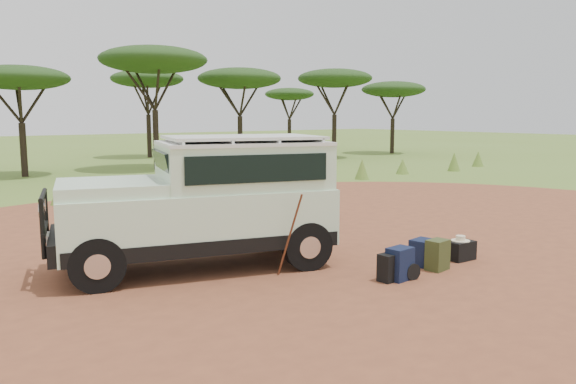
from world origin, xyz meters
TOP-DOWN VIEW (x-y plane):
  - ground at (0.00, 0.00)m, footprint 140.00×140.00m
  - dirt_clearing at (0.00, 0.00)m, footprint 23.00×23.00m
  - grass_fringe at (0.12, 8.67)m, footprint 36.60×1.60m
  - acacia_treeline at (0.75, 19.81)m, footprint 46.70×13.20m
  - safari_vehicle at (-2.91, 0.41)m, footprint 5.07×3.15m
  - walking_staff at (-2.12, -0.97)m, footprint 0.25×0.43m
  - backpack_black at (-1.01, -2.18)m, footprint 0.34×0.26m
  - backpack_navy at (-0.82, -2.23)m, footprint 0.44×0.33m
  - backpack_olive at (0.15, -2.23)m, footprint 0.42×0.32m
  - duffel_navy at (0.19, -1.87)m, footprint 0.47×0.38m
  - hard_case at (1.07, -2.05)m, footprint 0.53×0.39m
  - stuff_sack at (-0.64, -2.26)m, footprint 0.32×0.32m
  - safari_hat at (1.07, -2.05)m, footprint 0.34×0.34m

SIDE VIEW (x-z plane):
  - ground at x=0.00m, z-range 0.00..0.00m
  - dirt_clearing at x=0.00m, z-range 0.00..0.01m
  - stuff_sack at x=-0.64m, z-range 0.00..0.28m
  - hard_case at x=1.07m, z-range 0.00..0.36m
  - backpack_black at x=-1.01m, z-range 0.00..0.46m
  - duffel_navy at x=0.19m, z-range 0.00..0.48m
  - backpack_olive at x=0.15m, z-range 0.00..0.54m
  - backpack_navy at x=-0.82m, z-range 0.00..0.54m
  - safari_hat at x=1.07m, z-range 0.35..0.45m
  - grass_fringe at x=0.12m, z-range -0.05..0.85m
  - walking_staff at x=-2.12m, z-range 0.00..1.41m
  - safari_vehicle at x=-2.91m, z-range -0.04..2.28m
  - acacia_treeline at x=0.75m, z-range 1.74..8.00m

